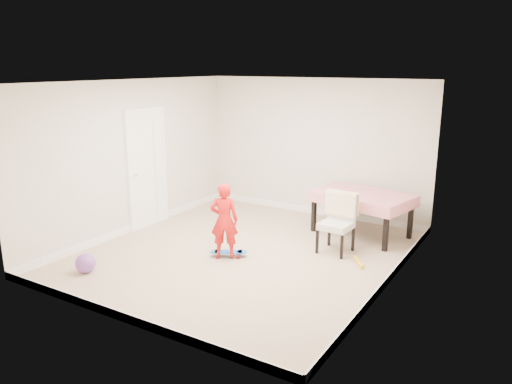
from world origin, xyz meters
The scene contains 17 objects.
ground centered at (0.00, 0.00, 0.00)m, with size 5.00×5.00×0.00m, color tan.
ceiling centered at (0.00, 0.00, 2.58)m, with size 4.50×5.00×0.04m, color white.
wall_back centered at (0.00, 2.48, 1.30)m, with size 4.50×0.04×2.60m, color beige.
wall_front centered at (0.00, -2.48, 1.30)m, with size 4.50×0.04×2.60m, color beige.
wall_left centered at (-2.23, 0.00, 1.30)m, with size 0.04×5.00×2.60m, color beige.
wall_right centered at (2.23, 0.00, 1.30)m, with size 0.04×5.00×2.60m, color beige.
door centered at (-2.22, 0.30, 1.02)m, with size 0.10×0.94×2.11m, color white.
baseboard_back centered at (0.00, 2.49, 0.06)m, with size 4.50×0.02×0.12m, color white.
baseboard_front centered at (0.00, -2.49, 0.06)m, with size 4.50×0.02×0.12m, color white.
baseboard_left centered at (-2.24, 0.00, 0.06)m, with size 0.02×5.00×0.12m, color white.
baseboard_right centered at (2.24, 0.00, 0.06)m, with size 0.02×5.00×0.12m, color white.
dining_table centered at (1.24, 1.77, 0.37)m, with size 1.58×1.00×0.74m, color red, non-canonical shape.
dining_chair centered at (1.18, 0.78, 0.47)m, with size 0.51×0.59×0.93m, color white, non-canonical shape.
skateboard centered at (-0.13, -0.23, 0.04)m, with size 0.57×0.21×0.09m, color blue, non-canonical shape.
child centered at (-0.14, -0.32, 0.57)m, with size 0.41×0.27×1.13m, color red.
balloon centered at (-1.50, -1.77, 0.14)m, with size 0.28×0.28×0.28m, color purple.
foam_toy centered at (1.67, 0.51, 0.03)m, with size 0.06×0.06×0.40m, color gold.
Camera 1 is at (3.91, -6.09, 2.85)m, focal length 35.00 mm.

